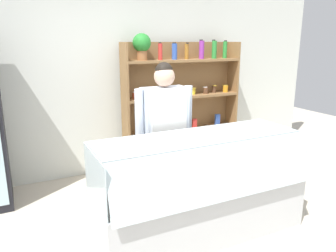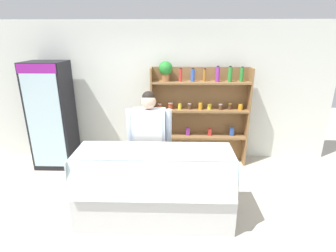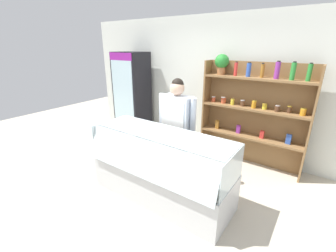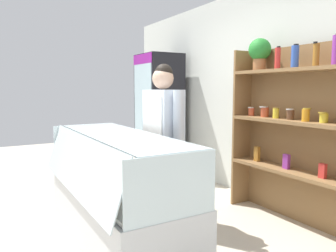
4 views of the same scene
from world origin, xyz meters
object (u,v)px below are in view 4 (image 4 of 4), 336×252
drinks_fridge (159,114)px  deli_display_case (116,207)px  shelving_unit (304,121)px  shop_clerk (163,130)px

drinks_fridge → deli_display_case: bearing=-37.7°
drinks_fridge → shelving_unit: (2.71, 0.20, 0.11)m
deli_display_case → shop_clerk: 0.90m
shelving_unit → shop_clerk: size_ratio=1.19×
shelving_unit → deli_display_case: (-0.68, -1.77, -0.79)m
deli_display_case → shop_clerk: bearing=100.6°
shop_clerk → drinks_fridge: bearing=152.5°
shelving_unit → deli_display_case: size_ratio=0.96×
drinks_fridge → shelving_unit: drinks_fridge is taller
drinks_fridge → deli_display_case: 2.66m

